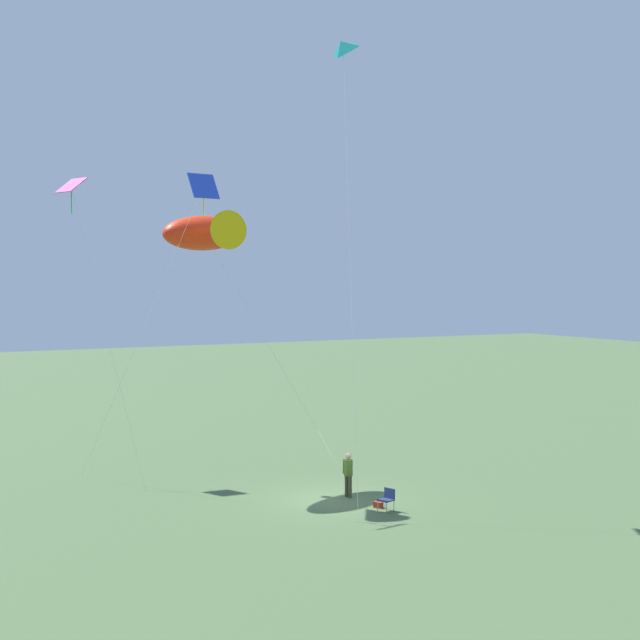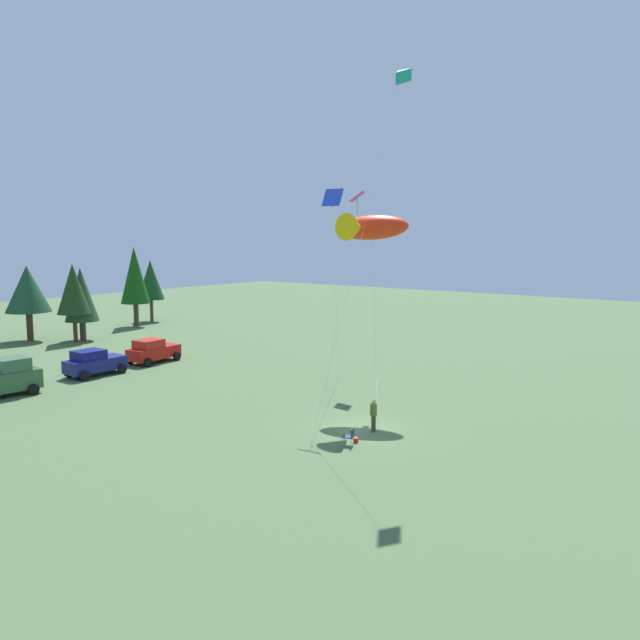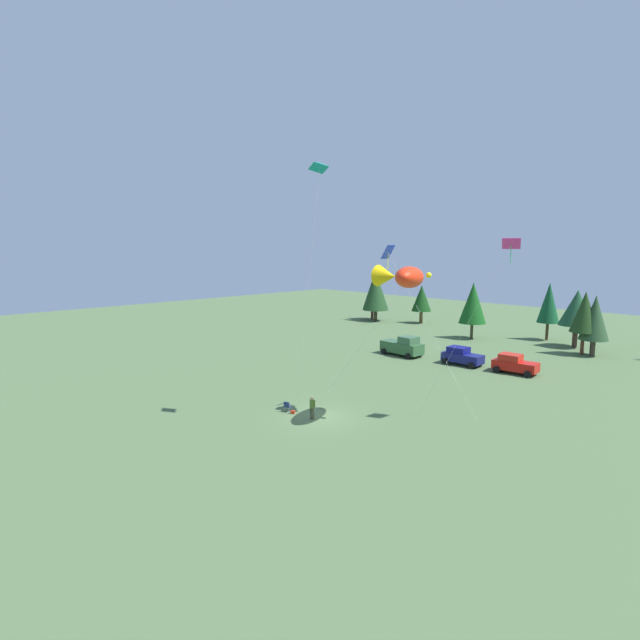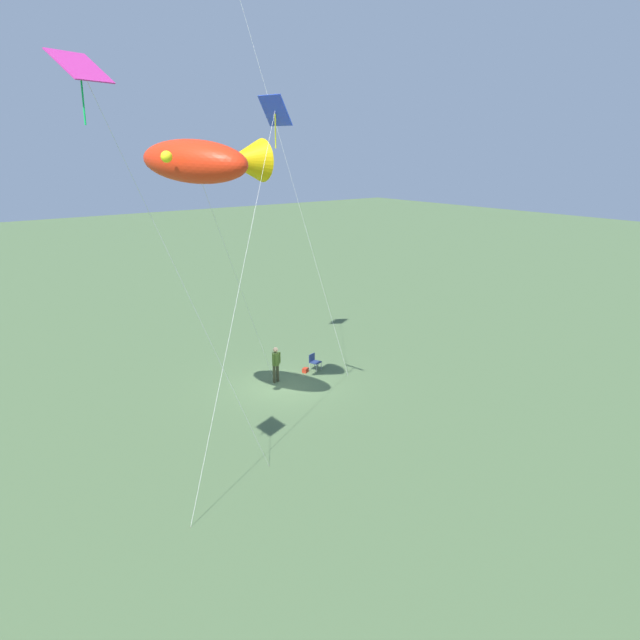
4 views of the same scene
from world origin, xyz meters
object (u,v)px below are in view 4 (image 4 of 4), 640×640
Objects in this scene: backpack_on_grass at (305,370)px; kite_diamond_blue at (273,120)px; person_kite_flyer at (276,362)px; kite_large_fish at (207,161)px; kite_diamond_rainbow at (87,82)px; folding_chair at (314,361)px.

kite_diamond_blue is at bearing 45.37° from backpack_on_grass.
person_kite_flyer is at bearing -122.55° from kite_diamond_blue.
person_kite_flyer is 12.18m from kite_diamond_blue.
kite_diamond_blue is (4.99, 5.05, 11.64)m from backpack_on_grass.
kite_diamond_blue is (-2.02, 1.09, 1.35)m from kite_large_fish.
kite_large_fish is at bearing -140.40° from kite_diamond_rainbow.
folding_chair reaches higher than backpack_on_grass.
kite_diamond_rainbow reaches higher than folding_chair.
kite_large_fish is at bearing -80.81° from folding_chair.
kite_diamond_blue is (5.56, 5.09, 11.27)m from folding_chair.
person_kite_flyer is at bearing -141.97° from kite_diamond_rainbow.
kite_diamond_rainbow is (10.37, 8.11, 11.30)m from person_kite_flyer.
kite_large_fish reaches higher than person_kite_flyer.
kite_large_fish is at bearing -28.35° from kite_diamond_blue.
backpack_on_grass is at bearing -104.83° from folding_chair.
folding_chair is at bearing -176.17° from backpack_on_grass.
person_kite_flyer is 11.33m from kite_large_fish.
kite_diamond_rainbow is (12.26, 8.31, 12.21)m from backpack_on_grass.
person_kite_flyer is 0.15× the size of kite_large_fish.
kite_diamond_rainbow reaches higher than person_kite_flyer.
backpack_on_grass is at bearing 88.09° from person_kite_flyer.
kite_large_fish is 7.08m from kite_diamond_rainbow.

